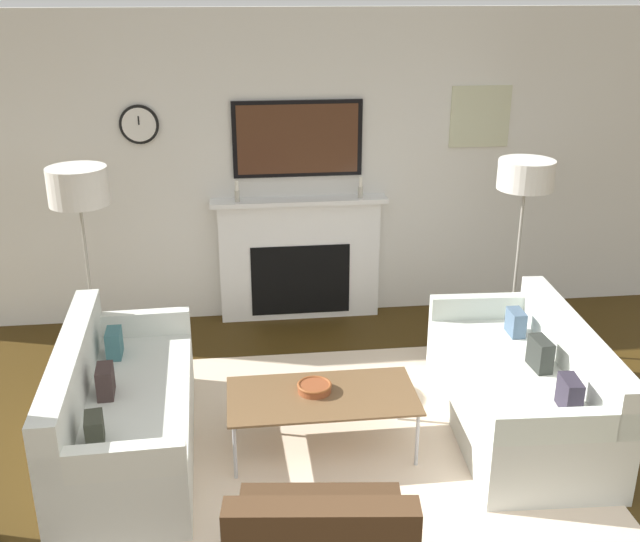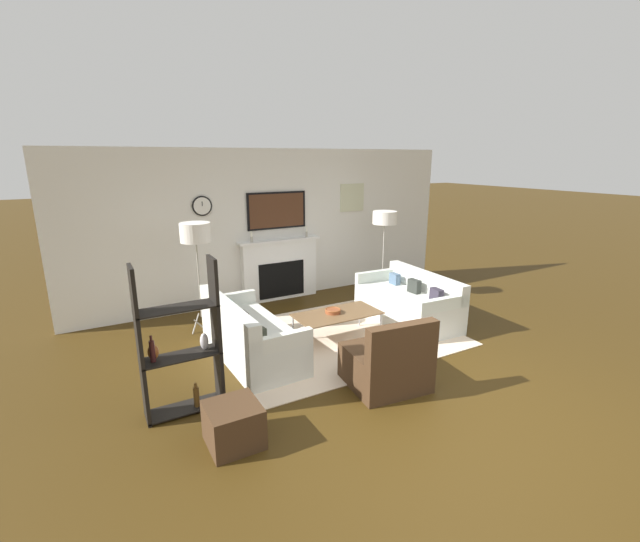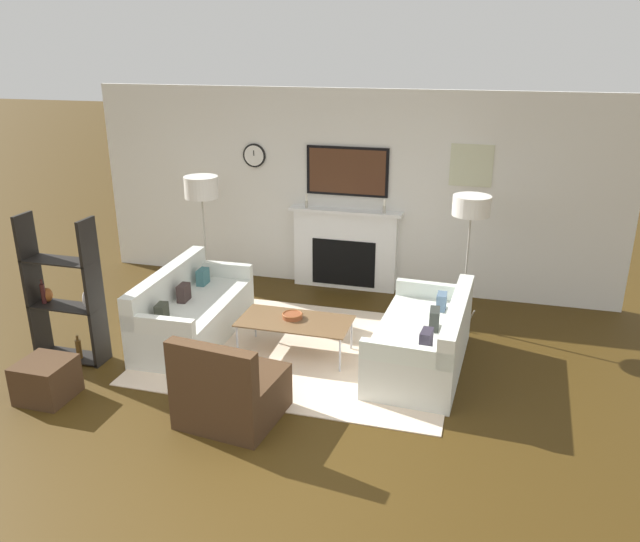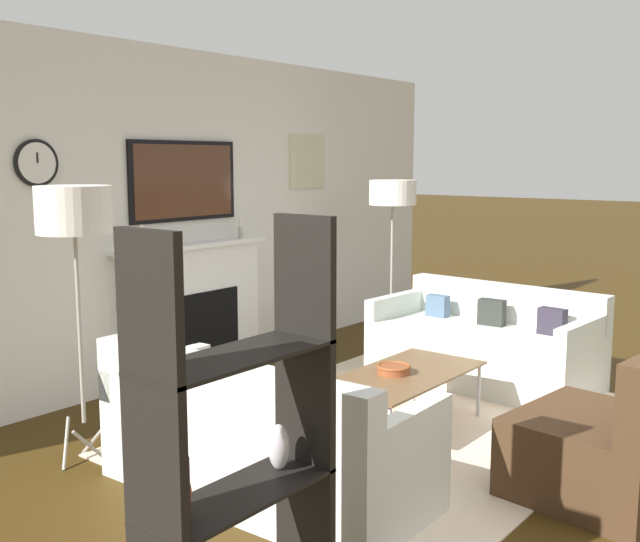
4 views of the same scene
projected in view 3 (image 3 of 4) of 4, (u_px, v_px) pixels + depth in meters
The scene contains 12 objects.
ground_plane at pixel (215, 484), 4.86m from camera, with size 60.00×60.00×0.00m, color #3D2A0D.
fireplace_wall at pixel (348, 200), 8.47m from camera, with size 7.24×0.28×2.70m.
area_rug at pixel (302, 350), 6.97m from camera, with size 3.30×2.49×0.01m.
couch_left at pixel (191, 313), 7.21m from camera, with size 0.85×1.84×0.81m.
couch_right at pixel (424, 342), 6.54m from camera, with size 0.96×1.80×0.77m.
armchair at pixel (230, 392), 5.61m from camera, with size 0.91×0.88×0.86m.
coffee_table at pixel (295, 322), 6.77m from camera, with size 1.22×0.62×0.40m.
decorative_bowl at pixel (292, 315), 6.81m from camera, with size 0.23×0.23×0.06m.
floor_lamp_left at pixel (201, 189), 7.91m from camera, with size 0.43×0.43×1.66m.
floor_lamp_right at pixel (471, 207), 7.07m from camera, with size 0.43×0.43×1.63m.
shelf_unit at pixel (64, 296), 6.56m from camera, with size 0.78×0.28×1.60m.
ottoman at pixel (46, 380), 5.98m from camera, with size 0.47×0.47×0.39m.
Camera 3 is at (1.87, -3.63, 3.23)m, focal length 35.00 mm.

